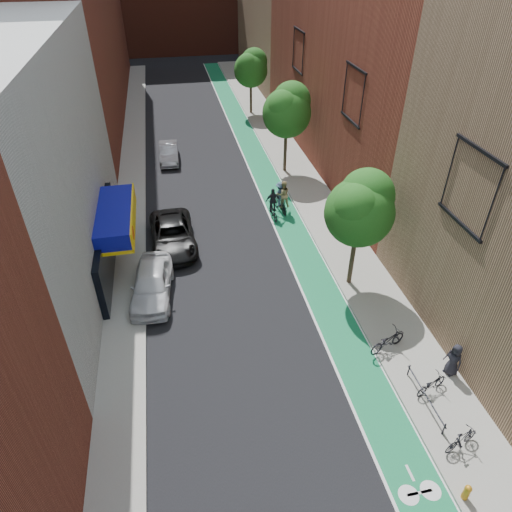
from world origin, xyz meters
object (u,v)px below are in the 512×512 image
parked_car_silver (169,153)px  cyclist_lane_mid (273,207)px  fire_hydrant (467,492)px  cyclist_lane_near (283,198)px  parked_car_white (152,283)px  pedestrian (454,360)px  parked_car_black (173,235)px  cyclist_lane_far (280,199)px

parked_car_silver → cyclist_lane_mid: size_ratio=2.08×
cyclist_lane_mid → fire_hydrant: bearing=95.5°
cyclist_lane_near → cyclist_lane_mid: 0.99m
parked_car_white → pedestrian: bearing=-26.1°
cyclist_lane_near → cyclist_lane_mid: bearing=32.5°
cyclist_lane_near → fire_hydrant: (1.31, -19.58, -0.48)m
parked_car_white → parked_car_black: (1.26, 4.43, -0.06)m
cyclist_lane_near → cyclist_lane_far: (-0.14, 0.19, -0.09)m
cyclist_lane_mid → cyclist_lane_far: 0.98m
fire_hydrant → cyclist_lane_far: bearing=94.2°
parked_car_black → parked_car_silver: 12.41m
parked_car_black → pedestrian: 16.30m
cyclist_lane_mid → fire_hydrant: (2.10, -19.04, -0.22)m
parked_car_black → fire_hydrant: (8.64, -16.95, -0.25)m
pedestrian → cyclist_lane_mid: bearing=179.4°
fire_hydrant → parked_car_black: bearing=117.0°
parked_car_white → cyclist_lane_far: size_ratio=2.32×
parked_car_silver → pedestrian: (10.67, -24.48, 0.25)m
parked_car_silver → cyclist_lane_near: 12.06m
parked_car_silver → pedestrian: 26.71m
parked_car_white → pedestrian: (12.20, -7.65, 0.12)m
parked_car_black → parked_car_silver: bearing=86.2°
parked_car_white → cyclist_lane_near: size_ratio=2.17×
parked_car_white → cyclist_lane_far: 11.12m
parked_car_white → parked_car_silver: size_ratio=1.15×
parked_car_black → cyclist_lane_mid: size_ratio=2.73×
parked_car_silver → pedestrian: size_ratio=2.64×
cyclist_lane_mid → cyclist_lane_far: size_ratio=0.97×
pedestrian → fire_hydrant: (-2.30, -4.87, -0.43)m
parked_car_silver → cyclist_lane_far: cyclist_lane_far is taller
parked_car_white → fire_hydrant: size_ratio=7.06×
cyclist_lane_near → pedestrian: bearing=102.1°
cyclist_lane_far → pedestrian: 15.36m
parked_car_black → fire_hydrant: bearing=-65.5°
cyclist_lane_far → fire_hydrant: size_ratio=3.04×
fire_hydrant → parked_car_silver: bearing=105.9°
parked_car_silver → cyclist_lane_mid: cyclist_lane_mid is taller
parked_car_silver → cyclist_lane_mid: bearing=-57.3°
parked_car_white → parked_car_silver: parked_car_white is taller
cyclist_lane_near → cyclist_lane_far: size_ratio=1.07×
parked_car_black → parked_car_silver: size_ratio=1.31×
cyclist_lane_near → cyclist_lane_mid: size_ratio=1.10×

